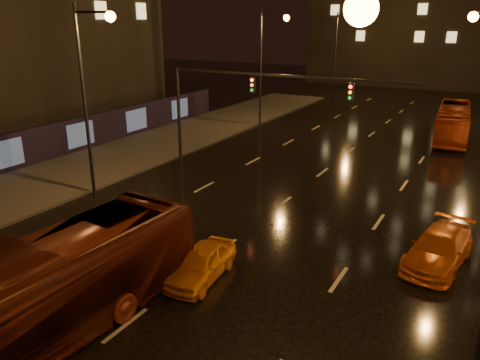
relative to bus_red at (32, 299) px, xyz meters
The scene contains 9 objects.
ground 18.13m from the bus_red, 85.24° to the left, with size 140.00×140.00×0.00m, color black.
sidewalk_left 17.76m from the bus_red, 132.71° to the left, with size 7.00×70.00×0.15m, color #38332D.
hoarding_left 18.62m from the bus_red, 147.51° to the left, with size 0.30×46.00×2.50m, color black.
traffic_signal 18.61m from the bus_red, 101.19° to the left, with size 15.31×0.32×6.20m.
streetlight_right 11.48m from the bus_red, ahead, with size 2.64×0.50×10.00m.
bus_red is the anchor object (origin of this frame).
bus_curb 34.25m from the bus_red, 77.35° to the left, with size 2.30×9.83×2.74m, color #A22D10.
taxi_near 5.99m from the bus_red, 70.21° to the left, with size 1.48×3.68×1.25m, color orange.
taxi_far 14.62m from the bus_red, 49.36° to the left, with size 1.88×4.63×1.34m, color #C75212.
Camera 1 is at (9.30, -5.08, 9.15)m, focal length 35.00 mm.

